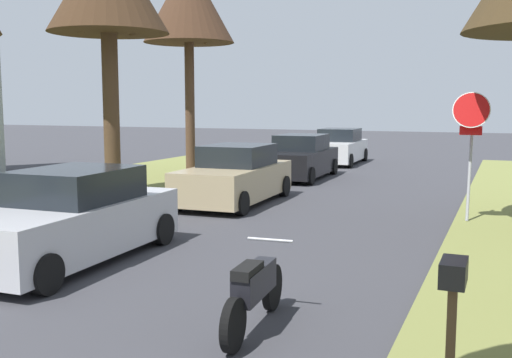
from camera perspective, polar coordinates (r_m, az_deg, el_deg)
The scene contains 8 objects.
stop_sign_far at distance 14.31m, azimuth 19.57°, elevation 4.51°, with size 0.81×0.77×2.90m.
street_tree_left_far at distance 22.39m, azimuth -6.37°, elevation 16.15°, with size 3.22×3.22×7.70m.
parked_sedan_silver at distance 10.83m, azimuth -17.07°, elevation -3.62°, with size 2.07×4.46×1.57m.
parked_sedan_tan at distance 16.41m, azimuth -1.96°, elevation 0.24°, with size 2.07×4.46×1.57m.
parked_sedan_black at distance 22.01m, azimuth 4.16°, elevation 1.96°, with size 2.07×4.46×1.57m.
parked_sedan_white at distance 27.64m, azimuth 7.81°, elevation 2.96°, with size 2.07×4.46×1.57m.
parked_motorcycle at distance 7.30m, azimuth -0.18°, elevation -10.39°, with size 0.60×2.05×0.97m.
curbside_mailbox at distance 5.68m, azimuth 18.05°, elevation -9.82°, with size 0.22×0.44×1.27m.
Camera 1 is at (4.66, -0.48, 2.67)m, focal length 42.49 mm.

